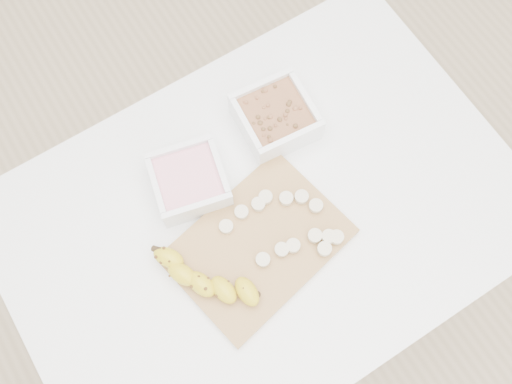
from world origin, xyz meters
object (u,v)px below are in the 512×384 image
bowl_granola (276,117)px  cutting_board (258,245)px  table (264,228)px  bowl_yogurt (189,181)px  banana (208,279)px

bowl_granola → cutting_board: 0.26m
table → bowl_yogurt: bowl_yogurt is taller
table → banana: bearing=-159.9°
bowl_yogurt → bowl_granola: (0.22, 0.03, 0.00)m
cutting_board → bowl_yogurt: bearing=105.7°
table → cutting_board: cutting_board is taller
bowl_yogurt → bowl_granola: 0.22m
table → banana: 0.21m
banana → cutting_board: bearing=-17.6°
bowl_granola → bowl_yogurt: bearing=-173.1°
cutting_board → banana: size_ratio=1.54×
cutting_board → banana: banana is taller
table → cutting_board: (-0.04, -0.05, 0.10)m
table → cutting_board: bearing=-132.7°
bowl_yogurt → cutting_board: bearing=-74.3°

